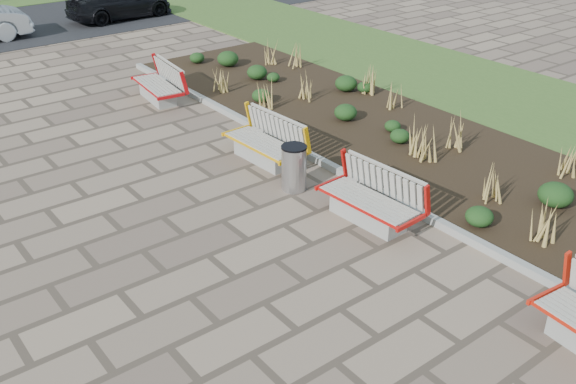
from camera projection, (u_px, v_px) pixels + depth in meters
ground at (335, 362)px, 8.81m from camera, size 120.00×120.00×0.00m
planting_bed at (391, 136)px, 15.65m from camera, size 4.50×18.00×0.10m
planting_curb at (319, 160)px, 14.38m from camera, size 0.16×18.00×0.15m
grass_verge_near at (509, 97)px, 18.23m from camera, size 5.00×38.00×0.04m
bench_b at (368, 198)px, 11.93m from camera, size 1.02×2.15×1.00m
bench_c at (263, 141)px, 14.27m from camera, size 1.00×2.14×1.00m
bench_d at (157, 83)px, 17.79m from camera, size 1.13×2.19×1.00m
litter_bin at (294, 168)px, 13.10m from camera, size 0.51×0.51×0.95m
car_black at (120, 3)px, 26.37m from camera, size 4.46×2.03×1.27m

